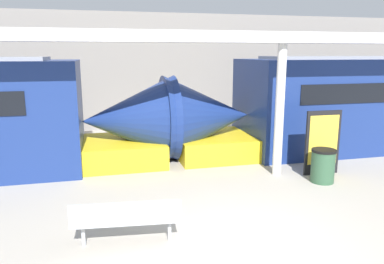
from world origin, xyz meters
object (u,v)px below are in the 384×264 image
at_px(bench_near, 126,218).
at_px(support_column_near, 280,111).
at_px(trash_bin, 323,166).
at_px(poster_board, 323,142).

relative_size(bench_near, support_column_near, 0.54).
height_order(trash_bin, support_column_near, support_column_near).
relative_size(bench_near, trash_bin, 2.19).
bearing_deg(bench_near, trash_bin, 27.91).
bearing_deg(bench_near, poster_board, 31.89).
height_order(bench_near, support_column_near, support_column_near).
xyz_separation_m(trash_bin, support_column_near, (-0.87, 0.85, 1.34)).
xyz_separation_m(bench_near, poster_board, (5.54, 2.68, 0.39)).
relative_size(trash_bin, support_column_near, 0.25).
distance_m(poster_board, support_column_near, 1.51).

